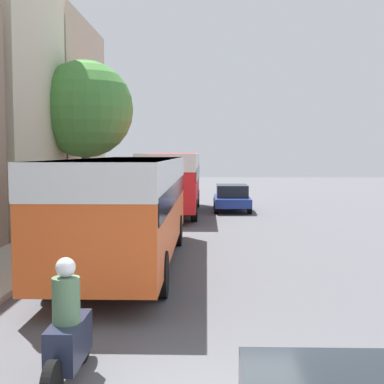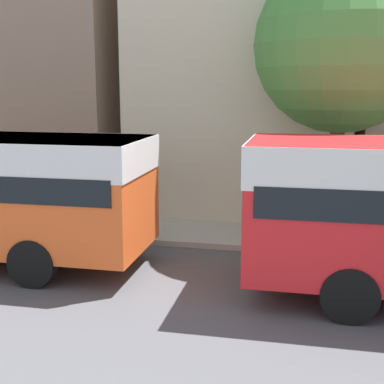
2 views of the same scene
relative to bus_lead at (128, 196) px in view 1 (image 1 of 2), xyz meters
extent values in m
cube|color=#BCAD93|center=(-7.52, 14.52, 3.11)|extent=(6.62, 9.04, 10.01)
cube|color=#EA5B23|center=(0.00, 0.00, -0.19)|extent=(2.55, 10.30, 2.40)
cube|color=white|center=(0.00, 0.00, 0.65)|extent=(2.57, 10.35, 0.72)
cube|color=black|center=(0.00, 0.00, 0.11)|extent=(2.60, 9.89, 0.53)
cylinder|color=black|center=(-1.17, 3.19, -1.40)|extent=(0.28, 1.00, 1.00)
cylinder|color=black|center=(1.17, 3.19, -1.40)|extent=(0.28, 1.00, 1.00)
cylinder|color=black|center=(-1.17, -3.19, -1.40)|extent=(0.28, 1.00, 1.00)
cylinder|color=black|center=(1.17, -3.19, -1.40)|extent=(0.28, 1.00, 1.00)
cube|color=red|center=(0.41, 12.32, -0.14)|extent=(2.55, 9.76, 2.51)
cube|color=white|center=(0.41, 12.32, 0.73)|extent=(2.57, 9.81, 0.75)
cube|color=black|center=(0.41, 12.32, 0.17)|extent=(2.60, 9.37, 0.55)
cylinder|color=black|center=(-0.76, 15.35, -1.40)|extent=(0.28, 1.00, 1.00)
cylinder|color=black|center=(1.58, 15.35, -1.40)|extent=(0.28, 1.00, 1.00)
cylinder|color=black|center=(-0.76, 9.30, -1.40)|extent=(0.28, 1.00, 1.00)
cylinder|color=black|center=(1.58, 9.30, -1.40)|extent=(0.28, 1.00, 1.00)
cube|color=#1E2338|center=(0.32, -7.46, -1.30)|extent=(0.38, 1.10, 0.55)
cylinder|color=black|center=(0.32, -6.66, -1.58)|extent=(0.10, 0.64, 0.64)
cylinder|color=#4C6B4C|center=(0.32, -7.56, -0.73)|extent=(0.36, 0.36, 0.60)
sphere|color=silver|center=(0.32, -7.56, -0.30)|extent=(0.26, 0.26, 0.26)
cube|color=navy|center=(3.45, 13.55, -1.36)|extent=(1.80, 3.91, 0.44)
cube|color=black|center=(3.45, 13.55, -0.83)|extent=(1.59, 2.15, 0.62)
cylinder|color=black|center=(2.62, 14.76, -1.58)|extent=(0.22, 0.64, 0.64)
cylinder|color=black|center=(4.28, 14.76, -1.58)|extent=(0.22, 0.64, 0.64)
cylinder|color=black|center=(2.62, 12.33, -1.58)|extent=(0.22, 0.64, 0.64)
cylinder|color=black|center=(4.28, 12.33, -1.58)|extent=(0.22, 0.64, 0.64)
cylinder|color=brown|center=(-3.22, 9.22, -0.14)|extent=(0.36, 0.36, 3.22)
sphere|color=#47893D|center=(-3.22, 9.22, 3.06)|extent=(4.25, 4.25, 4.25)
camera|label=1|loc=(2.13, -14.27, 1.18)|focal=50.00mm
camera|label=2|loc=(10.51, 8.44, 2.12)|focal=50.00mm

